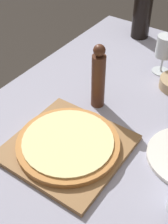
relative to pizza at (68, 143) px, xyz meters
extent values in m
plane|color=#2D2823|center=(0.04, 0.21, -0.76)|extent=(12.00, 12.00, 0.00)
cube|color=#9393A8|center=(0.04, 0.21, -0.04)|extent=(0.91, 1.49, 0.03)
cylinder|color=brown|center=(-0.36, 0.89, -0.41)|extent=(0.06, 0.06, 0.70)
cube|color=olive|center=(0.00, 0.00, -0.02)|extent=(0.35, 0.35, 0.02)
cylinder|color=#BC7A3D|center=(0.00, 0.00, 0.00)|extent=(0.33, 0.33, 0.02)
cylinder|color=beige|center=(0.00, 0.00, 0.01)|extent=(0.29, 0.29, 0.01)
cylinder|color=black|center=(-0.17, 0.83, 0.08)|extent=(0.09, 0.09, 0.21)
cylinder|color=#4C2819|center=(-0.05, 0.25, 0.08)|extent=(0.05, 0.05, 0.21)
sphere|color=#4C2819|center=(-0.05, 0.25, 0.20)|extent=(0.04, 0.04, 0.04)
cylinder|color=silver|center=(0.06, 0.59, -0.03)|extent=(0.07, 0.07, 0.00)
cylinder|color=silver|center=(0.06, 0.59, 0.01)|extent=(0.01, 0.01, 0.07)
cylinder|color=silver|center=(0.06, 0.59, 0.09)|extent=(0.07, 0.07, 0.09)
camera|label=1|loc=(0.43, -0.53, 0.73)|focal=50.00mm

